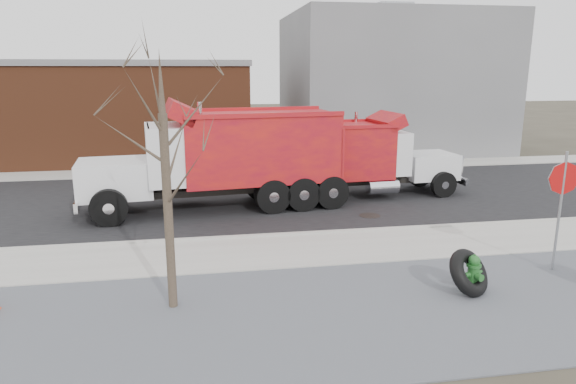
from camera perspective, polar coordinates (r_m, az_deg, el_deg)
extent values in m
plane|color=#383328|center=(13.78, 1.40, -6.96)|extent=(120.00, 120.00, 0.00)
cube|color=gray|center=(10.64, 5.11, -13.37)|extent=(60.00, 5.00, 0.03)
cube|color=#9E9B93|center=(14.00, 1.20, -6.49)|extent=(60.00, 2.50, 0.06)
cube|color=#9E9B93|center=(15.20, 0.27, -4.75)|extent=(60.00, 0.15, 0.11)
cube|color=black|center=(19.72, -2.11, -0.60)|extent=(60.00, 9.40, 0.02)
cube|color=#9E9B93|center=(25.25, -3.84, 2.56)|extent=(60.00, 2.00, 0.06)
cube|color=gray|center=(32.76, 11.10, 11.85)|extent=(12.00, 10.00, 8.00)
cube|color=brown|center=(30.68, -24.06, 8.03)|extent=(20.00, 8.00, 5.00)
cube|color=gray|center=(30.60, -24.55, 12.96)|extent=(20.20, 8.20, 0.30)
cylinder|color=#382D23|center=(10.47, -13.17, -2.47)|extent=(0.18, 0.18, 4.00)
cone|color=#382D23|center=(10.09, -13.97, 11.88)|extent=(0.14, 0.14, 1.20)
cylinder|color=#2B6D29|center=(12.25, 19.71, -10.32)|extent=(0.47, 0.47, 0.06)
cylinder|color=#2B6D29|center=(12.13, 19.83, -8.94)|extent=(0.25, 0.25, 0.64)
cylinder|color=#2B6D29|center=(12.03, 19.95, -7.66)|extent=(0.32, 0.32, 0.05)
sphere|color=#2B6D29|center=(11.99, 19.99, -7.18)|extent=(0.26, 0.26, 0.26)
cylinder|color=#2B6D29|center=(11.96, 20.03, -6.70)|extent=(0.05, 0.05, 0.06)
cylinder|color=#2B6D29|center=(11.97, 19.26, -8.70)|extent=(0.16, 0.15, 0.12)
cylinder|color=#2B6D29|center=(12.22, 20.47, -8.33)|extent=(0.16, 0.15, 0.12)
cylinder|color=#2B6D29|center=(11.99, 20.49, -8.87)|extent=(0.19, 0.17, 0.16)
torus|color=black|center=(12.01, 19.43, -8.47)|extent=(1.38, 1.31, 1.08)
cylinder|color=gray|center=(13.85, 27.92, -2.06)|extent=(0.06, 0.06, 2.96)
cylinder|color=#AB0C0C|center=(13.67, 28.31, 1.36)|extent=(0.80, 0.03, 0.80)
cube|color=black|center=(19.98, 7.77, 1.24)|extent=(7.67, 1.29, 0.20)
cube|color=silver|center=(21.11, 15.24, 2.87)|extent=(2.08, 1.87, 0.98)
cube|color=silver|center=(21.64, 17.73, 2.96)|extent=(0.16, 1.56, 0.89)
cube|color=silver|center=(20.17, 10.58, 4.44)|extent=(1.56, 2.14, 1.61)
cube|color=black|center=(20.42, 12.57, 5.73)|extent=(0.17, 1.79, 0.71)
cube|color=red|center=(19.37, 4.67, 4.53)|extent=(4.60, 2.43, 1.96)
cylinder|color=silver|center=(20.56, 7.50, 5.86)|extent=(0.13, 0.13, 2.14)
cylinder|color=black|center=(22.14, 14.42, 1.87)|extent=(1.00, 0.33, 0.98)
cylinder|color=black|center=(20.50, 16.90, 0.80)|extent=(1.00, 0.33, 0.98)
cylinder|color=black|center=(20.12, 0.94, 1.16)|extent=(1.00, 0.33, 0.98)
cylinder|color=black|center=(18.51, 2.26, 0.05)|extent=(1.00, 0.33, 0.98)
cube|color=black|center=(18.17, -7.48, 0.33)|extent=(8.77, 1.90, 0.23)
cube|color=silver|center=(17.88, -18.65, 1.46)|extent=(2.57, 2.33, 1.17)
cube|color=silver|center=(17.97, -22.06, 1.23)|extent=(0.27, 1.86, 1.07)
cube|color=silver|center=(17.76, -12.70, 4.21)|extent=(1.97, 2.63, 1.92)
cube|color=black|center=(17.66, -15.23, 5.77)|extent=(0.29, 2.13, 0.85)
cube|color=red|center=(18.15, -3.27, 5.06)|extent=(5.59, 3.14, 2.35)
cylinder|color=silver|center=(16.76, -9.65, 5.47)|extent=(0.17, 0.17, 2.56)
cylinder|color=black|center=(16.93, -19.29, -1.67)|extent=(1.20, 0.45, 1.17)
cylinder|color=black|center=(19.17, -18.97, 0.08)|extent=(1.20, 0.45, 1.17)
cylinder|color=black|center=(17.81, 1.55, -0.16)|extent=(1.20, 0.45, 1.17)
cylinder|color=black|center=(19.72, -0.25, 1.19)|extent=(1.20, 0.45, 1.17)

